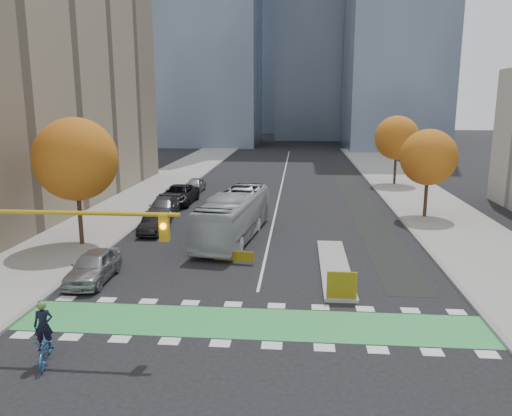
% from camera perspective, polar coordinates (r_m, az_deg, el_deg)
% --- Properties ---
extents(ground, '(300.00, 300.00, 0.00)m').
position_cam_1_polar(ground, '(20.26, -1.04, -14.81)').
color(ground, black).
rests_on(ground, ground).
extents(sidewalk_west, '(7.00, 120.00, 0.15)m').
position_cam_1_polar(sidewalk_west, '(41.97, -16.71, -0.92)').
color(sidewalk_west, gray).
rests_on(sidewalk_west, ground).
extents(sidewalk_east, '(7.00, 120.00, 0.15)m').
position_cam_1_polar(sidewalk_east, '(40.72, 21.37, -1.64)').
color(sidewalk_east, gray).
rests_on(sidewalk_east, ground).
extents(curb_west, '(0.30, 120.00, 0.16)m').
position_cam_1_polar(curb_west, '(40.82, -12.13, -1.03)').
color(curb_west, gray).
rests_on(curb_west, ground).
extents(curb_east, '(0.30, 120.00, 0.16)m').
position_cam_1_polar(curb_east, '(39.86, 16.54, -1.58)').
color(curb_east, gray).
rests_on(curb_east, ground).
extents(bike_crossing, '(20.00, 3.00, 0.01)m').
position_cam_1_polar(bike_crossing, '(21.60, -0.61, -13.01)').
color(bike_crossing, green).
rests_on(bike_crossing, ground).
extents(centre_line, '(0.15, 70.00, 0.01)m').
position_cam_1_polar(centre_line, '(58.71, 3.05, 3.12)').
color(centre_line, silver).
rests_on(centre_line, ground).
extents(bike_lane_paint, '(2.50, 50.00, 0.01)m').
position_cam_1_polar(bike_lane_paint, '(49.15, 11.42, 1.13)').
color(bike_lane_paint, black).
rests_on(bike_lane_paint, ground).
extents(median_island, '(1.60, 10.00, 0.16)m').
position_cam_1_polar(median_island, '(28.53, 8.96, -6.62)').
color(median_island, gray).
rests_on(median_island, ground).
extents(hazard_board, '(1.40, 0.12, 1.30)m').
position_cam_1_polar(hazard_board, '(23.78, 9.79, -8.69)').
color(hazard_board, yellow).
rests_on(hazard_board, median_island).
extents(tree_west, '(5.20, 5.20, 8.22)m').
position_cam_1_polar(tree_west, '(33.23, -19.91, 5.25)').
color(tree_west, '#332114').
rests_on(tree_west, ground).
extents(tree_east_near, '(4.40, 4.40, 7.08)m').
position_cam_1_polar(tree_east_near, '(41.44, 19.12, 5.49)').
color(tree_east_near, '#332114').
rests_on(tree_east_near, ground).
extents(tree_east_far, '(4.80, 4.80, 7.65)m').
position_cam_1_polar(tree_east_far, '(57.09, 15.80, 7.72)').
color(tree_east_far, '#332114').
rests_on(tree_east_far, ground).
extents(traffic_signal_west, '(8.53, 0.56, 5.20)m').
position_cam_1_polar(traffic_signal_west, '(20.69, -23.69, -3.32)').
color(traffic_signal_west, '#BF9914').
rests_on(traffic_signal_west, ground).
extents(cyclist, '(1.27, 2.12, 2.32)m').
position_cam_1_polar(cyclist, '(19.88, -22.97, -13.92)').
color(cyclist, '#215A98').
rests_on(cyclist, ground).
extents(bus, '(4.07, 11.51, 3.14)m').
position_cam_1_polar(bus, '(33.79, -2.55, -0.90)').
color(bus, '#AEB3B6').
rests_on(bus, ground).
extents(parked_car_a, '(1.97, 4.67, 1.57)m').
position_cam_1_polar(parked_car_a, '(27.37, -18.09, -6.35)').
color(parked_car_a, '#97969C').
rests_on(parked_car_a, ground).
extents(parked_car_b, '(1.52, 4.23, 1.39)m').
position_cam_1_polar(parked_car_b, '(36.15, -11.51, -1.70)').
color(parked_car_b, black).
rests_on(parked_car_b, ground).
extents(parked_car_c, '(2.34, 5.23, 1.49)m').
position_cam_1_polar(parked_car_c, '(41.02, -10.57, 0.06)').
color(parked_car_c, '#47474B').
rests_on(parked_car_c, ground).
extents(parked_car_d, '(2.96, 6.15, 1.69)m').
position_cam_1_polar(parked_car_d, '(45.82, -8.90, 1.50)').
color(parked_car_d, black).
rests_on(parked_car_d, ground).
extents(parked_car_e, '(1.90, 4.27, 1.43)m').
position_cam_1_polar(parked_car_e, '(51.79, -6.99, 2.63)').
color(parked_car_e, '#A3A4A9').
rests_on(parked_car_e, ground).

